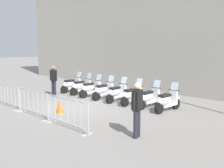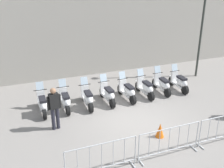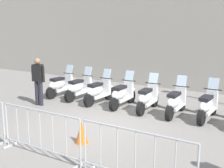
# 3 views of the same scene
# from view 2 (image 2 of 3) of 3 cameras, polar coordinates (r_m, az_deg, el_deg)

# --- Properties ---
(ground_plane) EXTENTS (120.00, 120.00, 0.00)m
(ground_plane) POSITION_cam_2_polar(r_m,az_deg,el_deg) (11.24, 5.34, -8.00)
(ground_plane) COLOR gray
(motorcycle_0) EXTENTS (0.56, 1.73, 1.24)m
(motorcycle_0) POSITION_cam_2_polar(r_m,az_deg,el_deg) (12.04, -14.38, -4.02)
(motorcycle_0) COLOR black
(motorcycle_0) RESTS_ON ground
(motorcycle_1) EXTENTS (0.56, 1.73, 1.24)m
(motorcycle_1) POSITION_cam_2_polar(r_m,az_deg,el_deg) (12.15, -9.78, -3.36)
(motorcycle_1) COLOR black
(motorcycle_1) RESTS_ON ground
(motorcycle_2) EXTENTS (0.56, 1.72, 1.24)m
(motorcycle_2) POSITION_cam_2_polar(r_m,az_deg,el_deg) (12.25, -5.16, -2.87)
(motorcycle_2) COLOR black
(motorcycle_2) RESTS_ON ground
(motorcycle_3) EXTENTS (0.59, 1.72, 1.24)m
(motorcycle_3) POSITION_cam_2_polar(r_m,az_deg,el_deg) (12.57, -0.88, -2.09)
(motorcycle_3) COLOR black
(motorcycle_3) RESTS_ON ground
(motorcycle_4) EXTENTS (0.64, 1.72, 1.24)m
(motorcycle_4) POSITION_cam_2_polar(r_m,az_deg,el_deg) (12.91, 3.25, -1.44)
(motorcycle_4) COLOR black
(motorcycle_4) RESTS_ON ground
(motorcycle_5) EXTENTS (0.60, 1.72, 1.24)m
(motorcycle_5) POSITION_cam_2_polar(r_m,az_deg,el_deg) (13.34, 7.04, -0.75)
(motorcycle_5) COLOR black
(motorcycle_5) RESTS_ON ground
(motorcycle_6) EXTENTS (0.56, 1.73, 1.24)m
(motorcycle_6) POSITION_cam_2_polar(r_m,az_deg,el_deg) (13.86, 10.49, -0.06)
(motorcycle_6) COLOR black
(motorcycle_6) RESTS_ON ground
(motorcycle_7) EXTENTS (0.56, 1.73, 1.24)m
(motorcycle_7) POSITION_cam_2_polar(r_m,az_deg,el_deg) (14.34, 13.97, 0.42)
(motorcycle_7) COLOR black
(motorcycle_7) RESTS_ON ground
(barrier_segment_0) EXTENTS (2.25, 0.64, 1.07)m
(barrier_segment_0) POSITION_cam_2_polar(r_m,az_deg,el_deg) (8.42, -2.17, -15.35)
(barrier_segment_0) COLOR #B2B5B7
(barrier_segment_0) RESTS_ON ground
(barrier_segment_1) EXTENTS (2.25, 0.64, 1.07)m
(barrier_segment_1) POSITION_cam_2_polar(r_m,az_deg,el_deg) (9.30, 11.89, -11.78)
(barrier_segment_1) COLOR #B2B5B7
(barrier_segment_1) RESTS_ON ground
(street_lamp) EXTENTS (0.36, 0.36, 5.95)m
(street_lamp) POSITION_cam_2_polar(r_m,az_deg,el_deg) (15.88, 18.64, 13.78)
(street_lamp) COLOR #2D332D
(street_lamp) RESTS_ON ground
(officer_mid_plaza) EXTENTS (0.54, 0.30, 1.73)m
(officer_mid_plaza) POSITION_cam_2_polar(r_m,az_deg,el_deg) (10.53, -12.01, -4.59)
(officer_mid_plaza) COLOR #23232D
(officer_mid_plaza) RESTS_ON ground
(traffic_cone) EXTENTS (0.32, 0.32, 0.55)m
(traffic_cone) POSITION_cam_2_polar(r_m,az_deg,el_deg) (10.32, 10.06, -9.53)
(traffic_cone) COLOR orange
(traffic_cone) RESTS_ON ground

